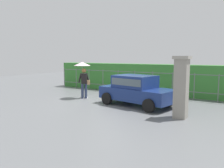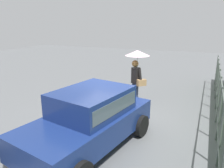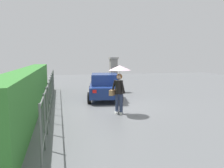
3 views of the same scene
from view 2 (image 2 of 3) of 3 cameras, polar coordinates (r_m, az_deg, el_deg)
ground_plane at (r=7.10m, az=0.31°, el=-9.77°), size 40.00×40.00×0.00m
car at (r=5.48m, az=-5.78°, el=-8.54°), size 3.94×2.36×1.48m
pedestrian at (r=8.26m, az=6.53°, el=4.92°), size 0.93×0.93×2.09m
fence_section at (r=6.35m, az=26.46°, el=-6.50°), size 12.32×0.05×1.50m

